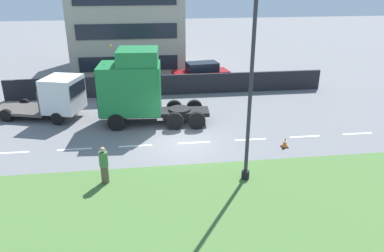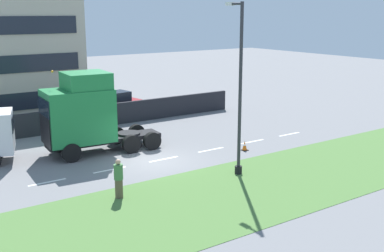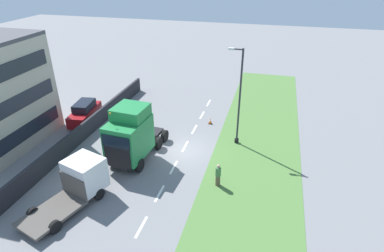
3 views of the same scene
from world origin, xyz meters
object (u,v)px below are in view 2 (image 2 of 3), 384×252
Objects in this scene: parked_car at (112,106)px; lamp_post at (239,98)px; pedestrian at (119,179)px; traffic_cone_lead at (245,146)px; lorry_cab at (83,114)px.

parked_car is 0.57× the size of lamp_post.
lamp_post is 6.93m from pedestrian.
lamp_post is 14.24× the size of traffic_cone_lead.
parked_car is 8.05× the size of traffic_cone_lead.
lamp_post reaches higher than lorry_cab.
lamp_post is 5.44m from traffic_cone_lead.
lorry_cab is at bearing 136.94° from parked_car.
traffic_cone_lead is (2.91, -2.96, -3.52)m from lamp_post.
lamp_post is (-14.81, 0.27, 2.81)m from parked_car.
pedestrian is (-7.06, 1.36, -1.45)m from lorry_cab.
lorry_cab is at bearing 33.18° from lamp_post.
traffic_cone_lead is (-4.58, -7.86, -2.02)m from lorry_cab.
lorry_cab is 0.81× the size of lamp_post.
pedestrian is 2.99× the size of traffic_cone_lead.
pedestrian is at bearing 147.73° from parked_car.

